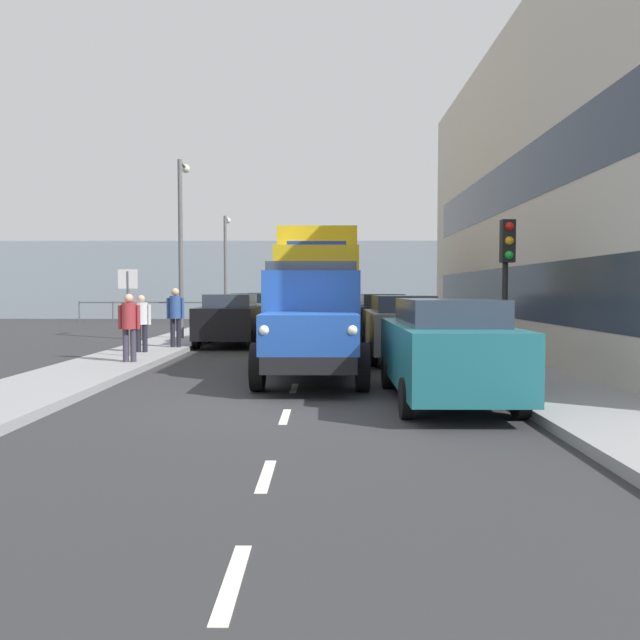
{
  "coord_description": "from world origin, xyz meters",
  "views": [
    {
      "loc": [
        -0.6,
        10.15,
        1.87
      ],
      "look_at": [
        -0.42,
        -9.26,
        0.93
      ],
      "focal_mm": 34.94,
      "sensor_mm": 36.0,
      "label": 1
    }
  ],
  "objects_px": {
    "car_grey_kerbside_1": "(401,327)",
    "lorry_cargo_yellow": "(318,284)",
    "pedestrian_couple_b": "(129,322)",
    "pedestrian_near_railing": "(175,312)",
    "traffic_light_near": "(507,261)",
    "car_teal_kerbside_near": "(445,348)",
    "lamp_post_promenade": "(182,232)",
    "truck_vintage_blue": "(312,324)",
    "street_sign": "(128,297)",
    "car_navy_kerbside_2": "(381,317)",
    "car_maroon_oppositeside_2": "(265,308)",
    "car_white_oppositeside_1": "(252,312)",
    "pedestrian_with_bag": "(141,319)",
    "car_black_oppositeside_0": "(230,319)",
    "lamp_post_far": "(226,258)"
  },
  "relations": [
    {
      "from": "car_grey_kerbside_1",
      "to": "lorry_cargo_yellow",
      "type": "bearing_deg",
      "value": -65.13
    },
    {
      "from": "pedestrian_couple_b",
      "to": "pedestrian_near_railing",
      "type": "relative_size",
      "value": 0.92
    },
    {
      "from": "car_grey_kerbside_1",
      "to": "traffic_light_near",
      "type": "xyz_separation_m",
      "value": [
        -1.85,
        3.11,
        1.58
      ]
    },
    {
      "from": "lorry_cargo_yellow",
      "to": "car_teal_kerbside_near",
      "type": "relative_size",
      "value": 1.8
    },
    {
      "from": "pedestrian_couple_b",
      "to": "lamp_post_promenade",
      "type": "bearing_deg",
      "value": -86.46
    },
    {
      "from": "truck_vintage_blue",
      "to": "traffic_light_near",
      "type": "distance_m",
      "value": 4.38
    },
    {
      "from": "truck_vintage_blue",
      "to": "lamp_post_promenade",
      "type": "relative_size",
      "value": 0.89
    },
    {
      "from": "pedestrian_near_railing",
      "to": "street_sign",
      "type": "distance_m",
      "value": 2.64
    },
    {
      "from": "car_teal_kerbside_near",
      "to": "car_navy_kerbside_2",
      "type": "distance_m",
      "value": 12.06
    },
    {
      "from": "car_maroon_oppositeside_2",
      "to": "traffic_light_near",
      "type": "distance_m",
      "value": 20.55
    },
    {
      "from": "traffic_light_near",
      "to": "street_sign",
      "type": "height_order",
      "value": "traffic_light_near"
    },
    {
      "from": "car_navy_kerbside_2",
      "to": "car_white_oppositeside_1",
      "type": "bearing_deg",
      "value": -41.47
    },
    {
      "from": "lorry_cargo_yellow",
      "to": "traffic_light_near",
      "type": "distance_m",
      "value": 9.01
    },
    {
      "from": "truck_vintage_blue",
      "to": "traffic_light_near",
      "type": "relative_size",
      "value": 1.76
    },
    {
      "from": "truck_vintage_blue",
      "to": "lorry_cargo_yellow",
      "type": "height_order",
      "value": "lorry_cargo_yellow"
    },
    {
      "from": "truck_vintage_blue",
      "to": "lamp_post_promenade",
      "type": "xyz_separation_m",
      "value": [
        4.86,
        -9.57,
        2.75
      ]
    },
    {
      "from": "car_maroon_oppositeside_2",
      "to": "pedestrian_with_bag",
      "type": "bearing_deg",
      "value": 83.01
    },
    {
      "from": "car_teal_kerbside_near",
      "to": "car_navy_kerbside_2",
      "type": "height_order",
      "value": "same"
    },
    {
      "from": "traffic_light_near",
      "to": "pedestrian_with_bag",
      "type": "bearing_deg",
      "value": -23.0
    },
    {
      "from": "car_black_oppositeside_0",
      "to": "car_maroon_oppositeside_2",
      "type": "height_order",
      "value": "same"
    },
    {
      "from": "car_white_oppositeside_1",
      "to": "traffic_light_near",
      "type": "relative_size",
      "value": 1.41
    },
    {
      "from": "pedestrian_near_railing",
      "to": "lamp_post_promenade",
      "type": "relative_size",
      "value": 0.28
    },
    {
      "from": "car_navy_kerbside_2",
      "to": "lorry_cargo_yellow",
      "type": "bearing_deg",
      "value": 26.13
    },
    {
      "from": "car_navy_kerbside_2",
      "to": "car_maroon_oppositeside_2",
      "type": "distance_m",
      "value": 11.38
    },
    {
      "from": "car_maroon_oppositeside_2",
      "to": "lamp_post_far",
      "type": "distance_m",
      "value": 3.52
    },
    {
      "from": "pedestrian_near_railing",
      "to": "car_maroon_oppositeside_2",
      "type": "bearing_deg",
      "value": -95.39
    },
    {
      "from": "lorry_cargo_yellow",
      "to": "car_grey_kerbside_1",
      "type": "distance_m",
      "value": 5.52
    },
    {
      "from": "car_teal_kerbside_near",
      "to": "lamp_post_promenade",
      "type": "relative_size",
      "value": 0.72
    },
    {
      "from": "car_teal_kerbside_near",
      "to": "lamp_post_far",
      "type": "bearing_deg",
      "value": -72.28
    },
    {
      "from": "car_black_oppositeside_0",
      "to": "street_sign",
      "type": "height_order",
      "value": "street_sign"
    },
    {
      "from": "pedestrian_with_bag",
      "to": "lorry_cargo_yellow",
      "type": "bearing_deg",
      "value": -138.83
    },
    {
      "from": "lorry_cargo_yellow",
      "to": "truck_vintage_blue",
      "type": "bearing_deg",
      "value": 89.89
    },
    {
      "from": "car_white_oppositeside_1",
      "to": "pedestrian_couple_b",
      "type": "relative_size",
      "value": 2.77
    },
    {
      "from": "car_navy_kerbside_2",
      "to": "pedestrian_near_railing",
      "type": "height_order",
      "value": "pedestrian_near_railing"
    },
    {
      "from": "pedestrian_with_bag",
      "to": "lamp_post_promenade",
      "type": "distance_m",
      "value": 5.92
    },
    {
      "from": "car_navy_kerbside_2",
      "to": "pedestrian_couple_b",
      "type": "height_order",
      "value": "pedestrian_couple_b"
    },
    {
      "from": "car_grey_kerbside_1",
      "to": "pedestrian_near_railing",
      "type": "bearing_deg",
      "value": -18.65
    },
    {
      "from": "lorry_cargo_yellow",
      "to": "car_black_oppositeside_0",
      "type": "xyz_separation_m",
      "value": [
        2.92,
        0.58,
        -1.18
      ]
    },
    {
      "from": "truck_vintage_blue",
      "to": "car_black_oppositeside_0",
      "type": "height_order",
      "value": "truck_vintage_blue"
    },
    {
      "from": "truck_vintage_blue",
      "to": "pedestrian_with_bag",
      "type": "relative_size",
      "value": 3.58
    },
    {
      "from": "pedestrian_with_bag",
      "to": "lamp_post_promenade",
      "type": "relative_size",
      "value": 0.25
    },
    {
      "from": "lorry_cargo_yellow",
      "to": "lamp_post_far",
      "type": "bearing_deg",
      "value": -67.13
    },
    {
      "from": "truck_vintage_blue",
      "to": "car_maroon_oppositeside_2",
      "type": "distance_m",
      "value": 20.04
    },
    {
      "from": "truck_vintage_blue",
      "to": "lorry_cargo_yellow",
      "type": "relative_size",
      "value": 0.69
    },
    {
      "from": "street_sign",
      "to": "lamp_post_promenade",
      "type": "bearing_deg",
      "value": -89.76
    },
    {
      "from": "car_grey_kerbside_1",
      "to": "car_white_oppositeside_1",
      "type": "height_order",
      "value": "same"
    },
    {
      "from": "car_black_oppositeside_0",
      "to": "pedestrian_couple_b",
      "type": "bearing_deg",
      "value": 75.96
    },
    {
      "from": "pedestrian_near_railing",
      "to": "lamp_post_promenade",
      "type": "bearing_deg",
      "value": -80.11
    },
    {
      "from": "car_grey_kerbside_1",
      "to": "traffic_light_near",
      "type": "height_order",
      "value": "traffic_light_near"
    },
    {
      "from": "pedestrian_couple_b",
      "to": "street_sign",
      "type": "relative_size",
      "value": 0.72
    }
  ]
}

